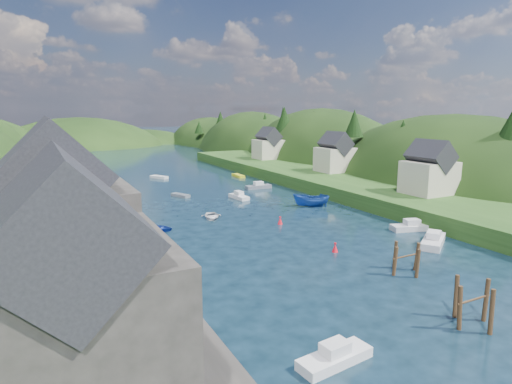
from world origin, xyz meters
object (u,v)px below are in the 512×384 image
channel_buoy_far (280,221)px  channel_buoy_near (335,248)px  piling_cluster_far (406,262)px  piling_cluster_near (473,307)px

channel_buoy_far → channel_buoy_near: bearing=-92.3°
piling_cluster_far → piling_cluster_near: bearing=-109.9°
channel_buoy_far → piling_cluster_far: bearing=-85.3°
piling_cluster_near → piling_cluster_far: bearing=70.1°
channel_buoy_far → piling_cluster_near: bearing=-93.3°
piling_cluster_far → channel_buoy_far: size_ratio=3.05×
piling_cluster_far → channel_buoy_near: bearing=105.5°
channel_buoy_near → channel_buoy_far: bearing=87.7°
piling_cluster_near → channel_buoy_near: piling_cluster_near is taller
piling_cluster_near → piling_cluster_far: 10.15m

